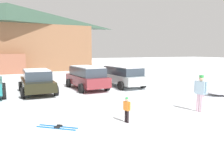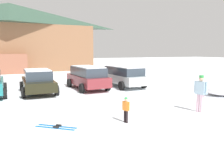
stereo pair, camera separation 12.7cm
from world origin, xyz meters
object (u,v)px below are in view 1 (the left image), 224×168
(parked_silver_wagon, at_px, (122,76))
(pair_of_skis, at_px, (57,127))
(parked_maroon_van, at_px, (87,77))
(parked_black_sedan, at_px, (37,81))
(skier_child_in_orange_jacket, at_px, (127,108))
(skier_adult_in_blue_parka, at_px, (201,91))
(plowed_snow_pile, at_px, (221,88))
(ski_lodge, at_px, (9,37))

(parked_silver_wagon, height_order, pair_of_skis, parked_silver_wagon)
(parked_maroon_van, height_order, parked_silver_wagon, parked_maroon_van)
(parked_black_sedan, relative_size, pair_of_skis, 3.29)
(parked_maroon_van, height_order, skier_child_in_orange_jacket, parked_maroon_van)
(skier_adult_in_blue_parka, distance_m, plowed_snow_pile, 4.89)
(ski_lodge, height_order, parked_black_sedan, ski_lodge)
(parked_black_sedan, xyz_separation_m, parked_maroon_van, (3.45, 0.15, 0.09))
(ski_lodge, relative_size, parked_black_sedan, 4.98)
(pair_of_skis, relative_size, plowed_snow_pile, 0.54)
(parked_black_sedan, height_order, parked_maroon_van, parked_maroon_van)
(skier_adult_in_blue_parka, xyz_separation_m, plowed_snow_pile, (4.28, 2.30, -0.51))
(parked_black_sedan, bearing_deg, parked_maroon_van, 2.42)
(ski_lodge, distance_m, parked_silver_wagon, 20.72)
(ski_lodge, height_order, parked_maroon_van, ski_lodge)
(parked_maroon_van, distance_m, parked_silver_wagon, 2.87)
(parked_black_sedan, height_order, plowed_snow_pile, parked_black_sedan)
(parked_maroon_van, bearing_deg, parked_black_sedan, -177.58)
(parked_maroon_van, distance_m, pair_of_skis, 8.19)
(skier_child_in_orange_jacket, height_order, skier_adult_in_blue_parka, skier_adult_in_blue_parka)
(skier_adult_in_blue_parka, bearing_deg, pair_of_skis, 174.18)
(ski_lodge, relative_size, parked_silver_wagon, 4.78)
(ski_lodge, relative_size, skier_child_in_orange_jacket, 22.59)
(ski_lodge, height_order, skier_child_in_orange_jacket, ski_lodge)
(skier_child_in_orange_jacket, bearing_deg, parked_maroon_van, 82.23)
(pair_of_skis, bearing_deg, skier_child_in_orange_jacket, -12.53)
(parked_black_sedan, height_order, skier_adult_in_blue_parka, skier_adult_in_blue_parka)
(skier_child_in_orange_jacket, distance_m, skier_adult_in_blue_parka, 3.75)
(parked_black_sedan, distance_m, skier_adult_in_blue_parka, 9.91)
(parked_black_sedan, xyz_separation_m, plowed_snow_pile, (10.40, -5.50, -0.37))
(skier_child_in_orange_jacket, distance_m, plowed_snow_pile, 8.32)
(ski_lodge, xyz_separation_m, plowed_snow_pile, (11.74, -24.43, -4.25))
(ski_lodge, distance_m, skier_child_in_orange_jacket, 27.22)
(ski_lodge, height_order, parked_silver_wagon, ski_lodge)
(skier_adult_in_blue_parka, height_order, pair_of_skis, skier_adult_in_blue_parka)
(ski_lodge, xyz_separation_m, skier_adult_in_blue_parka, (7.46, -26.72, -3.74))
(ski_lodge, distance_m, plowed_snow_pile, 27.44)
(parked_maroon_van, relative_size, plowed_snow_pile, 1.78)
(skier_adult_in_blue_parka, height_order, plowed_snow_pile, skier_adult_in_blue_parka)
(parked_silver_wagon, bearing_deg, parked_black_sedan, -179.43)
(ski_lodge, distance_m, parked_maroon_van, 19.75)
(pair_of_skis, bearing_deg, parked_black_sedan, 88.81)
(parked_silver_wagon, height_order, skier_child_in_orange_jacket, parked_silver_wagon)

